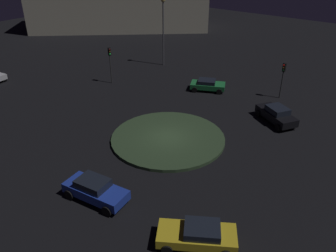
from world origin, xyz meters
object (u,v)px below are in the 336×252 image
(car_black, at_px, (276,114))
(traffic_light_east, at_px, (283,74))
(car_blue, at_px, (95,190))
(traffic_light_northeast, at_px, (110,58))
(car_yellow, at_px, (198,235))
(streetlamp_northeast, at_px, (163,20))
(car_green, at_px, (208,85))
(store_building, at_px, (119,3))

(car_black, distance_m, traffic_light_east, 6.30)
(car_blue, relative_size, traffic_light_northeast, 1.06)
(traffic_light_northeast, bearing_deg, car_yellow, -8.16)
(car_yellow, height_order, traffic_light_east, traffic_light_east)
(car_blue, distance_m, streetlamp_northeast, 28.80)
(traffic_light_northeast, height_order, streetlamp_northeast, streetlamp_northeast)
(car_green, xyz_separation_m, traffic_light_east, (3.03, -7.32, 2.11))
(car_yellow, bearing_deg, car_green, -91.50)
(streetlamp_northeast, xyz_separation_m, store_building, (12.49, 20.82, -1.36))
(car_black, xyz_separation_m, streetlamp_northeast, (6.62, 18.96, 5.27))
(car_black, height_order, streetlamp_northeast, streetlamp_northeast)
(traffic_light_northeast, distance_m, store_building, 29.71)
(car_blue, xyz_separation_m, car_black, (17.95, -4.88, 0.00))
(car_green, distance_m, streetlamp_northeast, 11.79)
(traffic_light_northeast, relative_size, store_building, 0.14)
(traffic_light_east, bearing_deg, car_green, -52.09)
(car_blue, distance_m, store_building, 51.06)
(car_black, relative_size, traffic_light_northeast, 1.07)
(car_black, xyz_separation_m, car_yellow, (-16.94, -2.54, -0.11))
(car_blue, height_order, car_green, car_blue)
(car_black, height_order, traffic_light_northeast, traffic_light_northeast)
(car_blue, distance_m, car_green, 21.03)
(car_yellow, bearing_deg, streetlamp_northeast, -80.22)
(car_yellow, height_order, streetlamp_northeast, streetlamp_northeast)
(car_yellow, relative_size, traffic_light_east, 1.21)
(car_blue, relative_size, streetlamp_northeast, 0.52)
(car_black, relative_size, streetlamp_northeast, 0.52)
(traffic_light_northeast, xyz_separation_m, traffic_light_east, (8.22, -17.59, -0.28))
(car_yellow, relative_size, car_green, 1.10)
(car_blue, bearing_deg, car_green, -86.38)
(traffic_light_northeast, relative_size, streetlamp_northeast, 0.49)
(car_blue, height_order, traffic_light_east, traffic_light_east)
(car_green, bearing_deg, car_blue, -104.42)
(car_blue, height_order, car_black, car_black)
(car_blue, relative_size, store_building, 0.15)
(traffic_light_northeast, relative_size, traffic_light_east, 1.11)
(car_blue, bearing_deg, store_building, -55.13)
(car_blue, height_order, streetlamp_northeast, streetlamp_northeast)
(car_yellow, xyz_separation_m, traffic_light_east, (22.59, 4.49, 2.09))
(car_blue, bearing_deg, traffic_light_east, -105.51)
(car_black, bearing_deg, car_yellow, -50.40)
(car_yellow, bearing_deg, traffic_light_east, -111.38)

